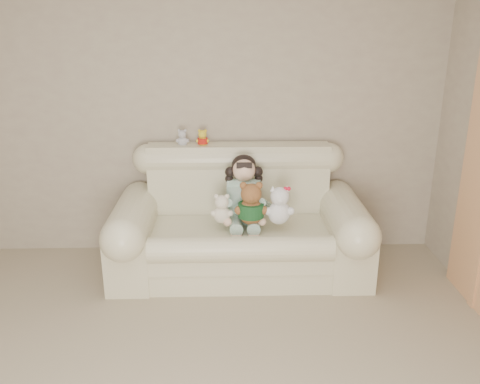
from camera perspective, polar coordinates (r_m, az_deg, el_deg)
name	(u,v)px	position (r m, az deg, el deg)	size (l,w,h in m)	color
wall_back	(185,110)	(4.49, -6.18, 9.13)	(4.50, 4.50, 0.00)	#AEA38A
sofa	(240,215)	(4.20, -0.04, -2.59)	(2.10, 0.95, 1.03)	beige
seated_child	(244,189)	(4.21, 0.44, 0.32)	(0.35, 0.43, 0.59)	#35785C
brown_teddy	(251,199)	(4.00, 1.24, -0.83)	(0.26, 0.20, 0.41)	brown
white_cat	(279,201)	(4.02, 4.44, -1.05)	(0.24, 0.18, 0.37)	white
cream_teddy	(222,206)	(4.04, -2.04, -1.57)	(0.18, 0.14, 0.28)	white
yellow_mini_bear	(203,136)	(4.37, -4.22, 6.22)	(0.11, 0.09, 0.18)	yellow
grey_mini_plush	(182,136)	(4.39, -6.46, 6.21)	(0.11, 0.09, 0.18)	#AAAAB1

